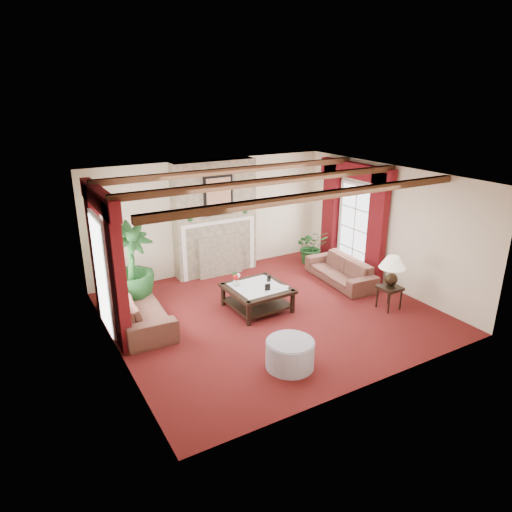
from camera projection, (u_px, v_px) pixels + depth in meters
floor at (271, 313)px, 9.09m from camera, size 6.00×6.00×0.00m
ceiling at (273, 178)px, 8.17m from camera, size 6.00×6.00×0.00m
back_wall at (211, 216)px, 10.87m from camera, size 6.00×0.02×2.70m
left_wall at (111, 279)px, 7.22m from camera, size 0.02×5.50×2.70m
right_wall at (388, 227)px, 10.04m from camera, size 0.02×5.50×2.70m
ceiling_beams at (273, 181)px, 8.19m from camera, size 6.00×3.00×0.12m
fireplace at (213, 160)px, 10.25m from camera, size 2.00×0.52×2.70m
french_door_left at (94, 217)px, 7.79m from camera, size 0.10×1.10×2.16m
french_door_right at (359, 184)px, 10.57m from camera, size 0.10×1.10×2.16m
curtains_left at (98, 192)px, 7.70m from camera, size 0.20×2.40×2.55m
curtains_right at (356, 166)px, 10.38m from camera, size 0.20×2.40×2.55m
sofa_left at (138, 301)px, 8.57m from camera, size 2.32×0.90×0.88m
sofa_right at (341, 267)px, 10.45m from camera, size 2.00×0.87×0.75m
potted_palm at (132, 283)px, 9.26m from camera, size 2.03×2.32×0.97m
small_plant at (311, 250)px, 11.61m from camera, size 1.38×1.41×0.69m
coffee_table at (257, 298)px, 9.19m from camera, size 1.20×1.20×0.48m
side_table at (389, 297)px, 9.19m from camera, size 0.48×0.48×0.48m
ottoman at (290, 354)px, 7.24m from camera, size 0.78×0.78×0.45m
table_lamp at (392, 271)px, 9.00m from camera, size 0.52×0.52×0.66m
flower_vase at (236, 282)px, 9.13m from camera, size 0.18×0.19×0.17m
book at (278, 283)px, 8.94m from camera, size 0.23×0.21×0.29m
photo_frame_a at (268, 287)px, 8.90m from camera, size 0.11×0.04×0.15m
photo_frame_b at (269, 279)px, 9.32m from camera, size 0.11×0.06×0.14m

